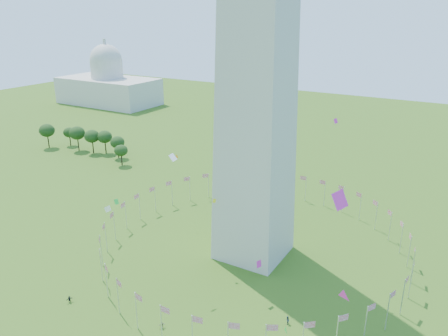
% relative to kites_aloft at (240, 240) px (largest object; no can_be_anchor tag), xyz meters
% --- Properties ---
extents(flag_ring, '(80.24, 80.24, 9.00)m').
position_rel_kites_aloft_xyz_m(flag_ring, '(-9.71, 25.81, -14.57)').
color(flag_ring, silver).
rests_on(flag_ring, ground).
extents(capitol_building, '(70.00, 35.00, 46.00)m').
position_rel_kites_aloft_xyz_m(capitol_building, '(-189.71, 155.81, 3.93)').
color(capitol_building, beige).
rests_on(capitol_building, ground).
extents(kites_aloft, '(115.53, 65.25, 41.63)m').
position_rel_kites_aloft_xyz_m(kites_aloft, '(0.00, 0.00, 0.00)').
color(kites_aloft, '#CC2699').
rests_on(kites_aloft, ground).
extents(tree_line_west, '(54.88, 14.99, 11.36)m').
position_rel_kites_aloft_xyz_m(tree_line_west, '(-117.21, 66.68, -13.82)').
color(tree_line_west, '#254918').
rests_on(tree_line_west, ground).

